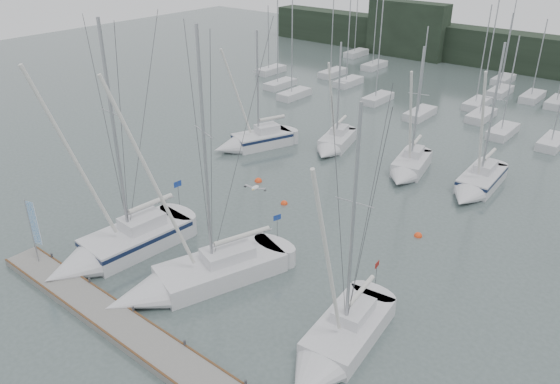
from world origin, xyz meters
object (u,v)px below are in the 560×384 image
Objects in this scene: sailboat_mid_a at (250,142)px; buoy_a at (284,204)px; sailboat_mid_d at (476,185)px; sailboat_mid_b at (333,145)px; sailboat_near_left at (111,250)px; buoy_b at (418,236)px; sailboat_near_right at (333,350)px; buoy_c at (258,181)px; sailboat_near_center at (184,281)px; sailboat_mid_c at (408,169)px; dock_banner at (33,226)px.

sailboat_mid_a is 11.35m from buoy_a.
buoy_a is at bearing -135.97° from sailboat_mid_d.
sailboat_mid_b is (6.15, 4.43, -0.10)m from sailboat_mid_a.
buoy_a is (9.30, -6.49, -0.61)m from sailboat_mid_a.
sailboat_near_left is 19.74m from buoy_b.
sailboat_near_right is 27.22m from sailboat_mid_a.
sailboat_near_right is at bearing -70.51° from sailboat_mid_b.
sailboat_mid_d is 8.82m from buoy_b.
buoy_c is at bearing 95.84° from sailboat_near_left.
sailboat_near_center is (5.80, 0.73, -0.12)m from sailboat_near_left.
sailboat_mid_c is at bearing -176.75° from sailboat_mid_d.
sailboat_near_left is at bearing 179.38° from sailboat_near_right.
sailboat_near_right is 15.95m from buoy_a.
sailboat_mid_a is at bearing 145.07° from buoy_a.
sailboat_near_right is 22.02× the size of buoy_c.
sailboat_mid_a is 22.46m from dock_banner.
sailboat_mid_d is at bearing 47.06° from buoy_a.
sailboat_mid_d is (13.78, 23.25, -0.09)m from sailboat_near_left.
buoy_b is (5.11, -8.19, -0.56)m from sailboat_mid_c.
sailboat_mid_a reaches higher than buoy_c.
sailboat_mid_b is (-5.28, 22.58, -0.02)m from sailboat_near_center.
sailboat_mid_a is (-5.64, 18.87, -0.04)m from sailboat_near_left.
buoy_a is at bearing -126.08° from sailboat_mid_c.
sailboat_mid_a is at bearing 166.97° from buoy_b.
sailboat_mid_c is at bearing 44.79° from buoy_c.
sailboat_near_left reaches higher than buoy_a.
buoy_c is at bearing -20.90° from sailboat_mid_a.
buoy_a is at bearing -167.97° from buoy_b.
sailboat_mid_b is 9.32m from buoy_c.
sailboat_near_right is (15.38, 1.57, -0.15)m from sailboat_near_left.
sailboat_near_right is 26.33m from sailboat_mid_b.
sailboat_near_left is at bearing -51.82° from sailboat_mid_a.
dock_banner reaches higher than buoy_a.
dock_banner is (-2.48, -3.26, 2.22)m from sailboat_near_left.
sailboat_near_right reaches higher than buoy_a.
sailboat_mid_a is 7.58m from sailboat_mid_b.
dock_banner is at bearing -134.79° from sailboat_near_center.
sailboat_near_center is 21.44m from sailboat_mid_a.
sailboat_near_center is at bearing 8.53° from dock_banner.
sailboat_near_center reaches higher than buoy_c.
sailboat_mid_c is at bearing 36.72° from sailboat_mid_a.
buoy_b is (-0.36, -8.80, -0.57)m from sailboat_mid_d.
dock_banner is (-2.12, -17.30, 2.87)m from buoy_c.
sailboat_near_right reaches higher than sailboat_mid_c.
buoy_c is at bearing 65.84° from dock_banner.
sailboat_near_center reaches higher than sailboat_near_left.
sailboat_mid_c is (8.31, 22.65, -0.10)m from sailboat_near_left.
sailboat_mid_d is (-1.60, 21.68, 0.07)m from sailboat_near_right.
sailboat_near_right is at bearing -38.39° from buoy_c.
buoy_a is (3.14, -10.93, -0.52)m from sailboat_mid_b.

